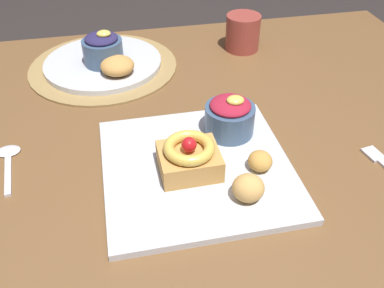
# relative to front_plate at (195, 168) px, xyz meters

# --- Properties ---
(dining_table) EXTENTS (1.25, 0.93, 0.73)m
(dining_table) POSITION_rel_front_plate_xyz_m (0.00, 0.10, -0.10)
(dining_table) COLOR brown
(dining_table) RESTS_ON ground_plane
(woven_placemat) EXTENTS (0.33, 0.33, 0.00)m
(woven_placemat) POSITION_rel_front_plate_xyz_m (-0.13, 0.38, -0.00)
(woven_placemat) COLOR #997A47
(woven_placemat) RESTS_ON dining_table
(front_plate) EXTENTS (0.30, 0.30, 0.01)m
(front_plate) POSITION_rel_front_plate_xyz_m (0.00, 0.00, 0.00)
(front_plate) COLOR silver
(front_plate) RESTS_ON dining_table
(cake_slice) EXTENTS (0.09, 0.08, 0.06)m
(cake_slice) POSITION_rel_front_plate_xyz_m (-0.01, -0.01, 0.03)
(cake_slice) COLOR #C68E47
(cake_slice) RESTS_ON front_plate
(berry_ramekin) EXTENTS (0.09, 0.09, 0.07)m
(berry_ramekin) POSITION_rel_front_plate_xyz_m (0.08, 0.07, 0.04)
(berry_ramekin) COLOR #3D5675
(berry_ramekin) RESTS_ON front_plate
(fritter_front) EXTENTS (0.05, 0.05, 0.04)m
(fritter_front) POSITION_rel_front_plate_xyz_m (0.06, -0.09, 0.03)
(fritter_front) COLOR tan
(fritter_front) RESTS_ON front_plate
(fritter_middle) EXTENTS (0.04, 0.04, 0.03)m
(fritter_middle) POSITION_rel_front_plate_xyz_m (0.10, -0.03, 0.02)
(fritter_middle) COLOR gold
(fritter_middle) RESTS_ON front_plate
(back_plate) EXTENTS (0.26, 0.26, 0.01)m
(back_plate) POSITION_rel_front_plate_xyz_m (-0.13, 0.38, 0.01)
(back_plate) COLOR silver
(back_plate) RESTS_ON woven_placemat
(back_ramekin) EXTENTS (0.09, 0.09, 0.08)m
(back_ramekin) POSITION_rel_front_plate_xyz_m (-0.12, 0.37, 0.04)
(back_ramekin) COLOR #3D5675
(back_ramekin) RESTS_ON back_plate
(back_pastry) EXTENTS (0.07, 0.07, 0.04)m
(back_pastry) POSITION_rel_front_plate_xyz_m (-0.10, 0.31, 0.03)
(back_pastry) COLOR #C68E47
(back_pastry) RESTS_ON back_plate
(spoon) EXTENTS (0.04, 0.13, 0.00)m
(spoon) POSITION_rel_front_plate_xyz_m (-0.30, 0.08, -0.00)
(spoon) COLOR silver
(spoon) RESTS_ON dining_table
(coffee_mug) EXTENTS (0.08, 0.08, 0.08)m
(coffee_mug) POSITION_rel_front_plate_xyz_m (0.20, 0.41, 0.04)
(coffee_mug) COLOR #993D33
(coffee_mug) RESTS_ON dining_table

